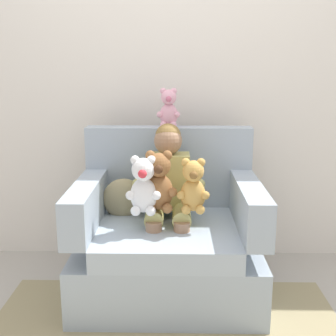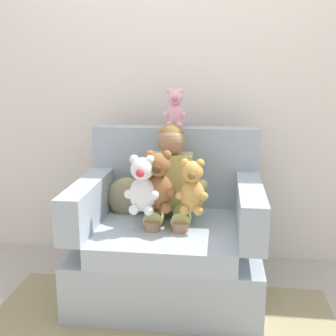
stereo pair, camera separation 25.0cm
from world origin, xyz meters
name	(u,v)px [view 1 (the left image)]	position (x,y,z in m)	size (l,w,h in m)	color
ground_plane	(168,293)	(0.00, 0.00, 0.00)	(8.00, 8.00, 0.00)	#ADA89E
back_wall	(170,76)	(0.00, 0.66, 1.30)	(6.00, 0.10, 2.60)	silver
armchair	(168,241)	(0.00, 0.04, 0.33)	(1.08, 0.88, 0.98)	#9EADBC
seated_child	(168,186)	(0.00, 0.07, 0.67)	(0.45, 0.39, 0.82)	tan
plush_honey	(193,187)	(0.14, -0.10, 0.71)	(0.18, 0.15, 0.31)	gold
plush_white	(143,187)	(-0.13, -0.13, 0.72)	(0.20, 0.16, 0.33)	white
plush_brown	(159,183)	(-0.05, -0.08, 0.73)	(0.21, 0.17, 0.35)	brown
plush_pink_on_backrest	(168,109)	(0.00, 0.36, 1.10)	(0.15, 0.12, 0.25)	#EAA8BC
throw_pillow	(123,199)	(-0.28, 0.16, 0.56)	(0.26, 0.12, 0.26)	#998C66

